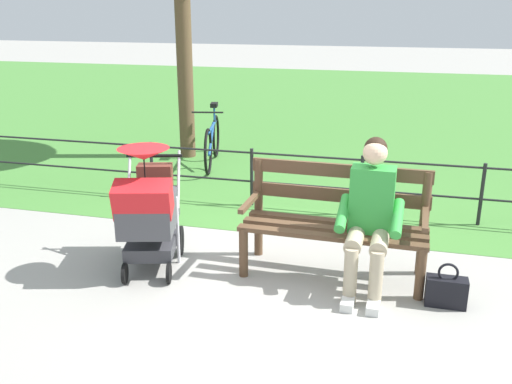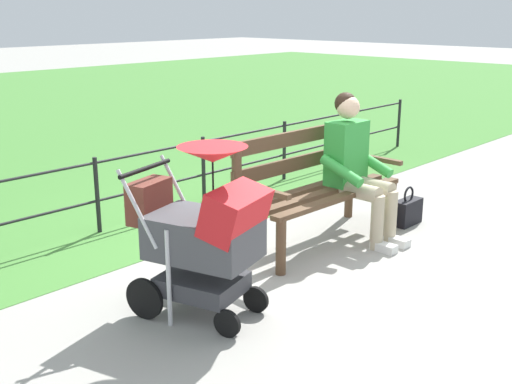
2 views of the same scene
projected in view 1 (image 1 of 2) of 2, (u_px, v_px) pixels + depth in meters
name	position (u px, v px, depth m)	size (l,w,h in m)	color
ground_plane	(273.00, 270.00, 5.16)	(60.00, 60.00, 0.00)	#9E9B93
grass_lawn	(358.00, 108.00, 13.24)	(40.00, 16.00, 0.01)	#478438
park_bench	(335.00, 217.00, 4.97)	(1.61, 0.64, 0.96)	brown
person_on_bench	(370.00, 212.00, 4.64)	(0.54, 0.74, 1.28)	tan
stroller	(149.00, 208.00, 4.99)	(0.71, 0.98, 1.15)	black
handbag	(446.00, 291.00, 4.50)	(0.32, 0.14, 0.37)	black
park_fence	(349.00, 178.00, 6.41)	(8.99, 0.04, 0.70)	black
bicycle	(212.00, 141.00, 8.43)	(0.51, 1.63, 0.89)	black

